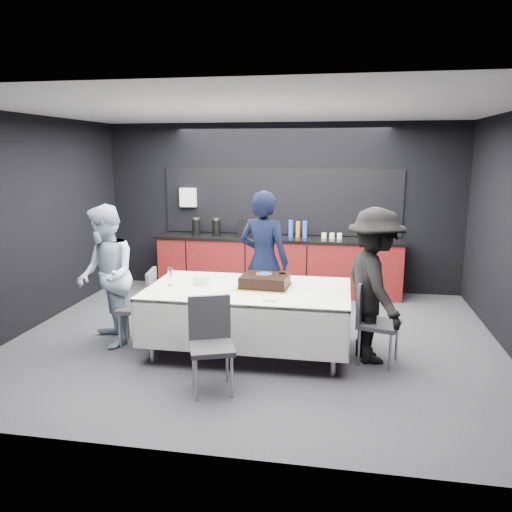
{
  "coord_description": "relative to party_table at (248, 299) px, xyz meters",
  "views": [
    {
      "loc": [
        1.06,
        -5.86,
        2.31
      ],
      "look_at": [
        0.0,
        0.1,
        1.05
      ],
      "focal_mm": 35.0,
      "sensor_mm": 36.0,
      "label": 1
    }
  ],
  "objects": [
    {
      "name": "plate_stack",
      "position": [
        -0.58,
        0.06,
        0.19
      ],
      "size": [
        0.19,
        0.19,
        0.1
      ],
      "primitive_type": "cylinder",
      "color": "white",
      "rests_on": "party_table"
    },
    {
      "name": "chair_near",
      "position": [
        -0.19,
        -0.98,
        -0.11
      ],
      "size": [
        0.54,
        0.54,
        0.92
      ],
      "color": "#333338",
      "rests_on": "ground"
    },
    {
      "name": "fork_pile",
      "position": [
        0.32,
        -0.47,
        0.15
      ],
      "size": [
        0.17,
        0.12,
        0.02
      ],
      "primitive_type": "cube",
      "rotation": [
        0.0,
        0.0,
        -0.19
      ],
      "color": "white",
      "rests_on": "party_table"
    },
    {
      "name": "champagne_flute",
      "position": [
        -0.92,
        -0.07,
        0.3
      ],
      "size": [
        0.06,
        0.06,
        0.22
      ],
      "color": "white",
      "rests_on": "party_table"
    },
    {
      "name": "person_center",
      "position": [
        0.05,
        0.78,
        0.28
      ],
      "size": [
        0.77,
        0.61,
        1.85
      ],
      "primitive_type": "imported",
      "rotation": [
        0.0,
        0.0,
        2.87
      ],
      "color": "black",
      "rests_on": "ground"
    },
    {
      "name": "kitchenette",
      "position": [
        -0.02,
        2.62,
        -0.1
      ],
      "size": [
        4.1,
        0.64,
        2.05
      ],
      "color": "#580D0E",
      "rests_on": "ground"
    },
    {
      "name": "chair_right",
      "position": [
        1.41,
        -0.05,
        -0.11
      ],
      "size": [
        0.52,
        0.52,
        0.92
      ],
      "color": "#333338",
      "rests_on": "ground"
    },
    {
      "name": "chair_left",
      "position": [
        -1.31,
        0.02,
        -0.11
      ],
      "size": [
        0.48,
        0.48,
        0.92
      ],
      "color": "#333338",
      "rests_on": "ground"
    },
    {
      "name": "loose_plate_near",
      "position": [
        -0.4,
        -0.44,
        0.14
      ],
      "size": [
        0.2,
        0.2,
        0.01
      ],
      "primitive_type": "cylinder",
      "color": "white",
      "rests_on": "party_table"
    },
    {
      "name": "party_table",
      "position": [
        0.0,
        0.0,
        0.0
      ],
      "size": [
        2.32,
        1.32,
        0.78
      ],
      "color": "#99999E",
      "rests_on": "ground"
    },
    {
      "name": "loose_plate_right_b",
      "position": [
        0.82,
        -0.23,
        0.14
      ],
      "size": [
        0.18,
        0.18,
        0.01
      ],
      "primitive_type": "cylinder",
      "color": "white",
      "rests_on": "party_table"
    },
    {
      "name": "room_shell",
      "position": [
        0.0,
        0.4,
        1.22
      ],
      "size": [
        6.04,
        5.04,
        2.82
      ],
      "color": "white",
      "rests_on": "ground"
    },
    {
      "name": "person_right",
      "position": [
        1.41,
        0.01,
        0.23
      ],
      "size": [
        0.97,
        1.27,
        1.73
      ],
      "primitive_type": "imported",
      "rotation": [
        0.0,
        0.0,
        1.9
      ],
      "color": "black",
      "rests_on": "ground"
    },
    {
      "name": "person_left",
      "position": [
        -1.73,
        -0.07,
        0.21
      ],
      "size": [
        1.01,
        1.05,
        1.71
      ],
      "primitive_type": "imported",
      "rotation": [
        0.0,
        0.0,
        -0.94
      ],
      "color": "#AAC0D6",
      "rests_on": "ground"
    },
    {
      "name": "cake_assembly",
      "position": [
        0.18,
        0.06,
        0.21
      ],
      "size": [
        0.6,
        0.5,
        0.18
      ],
      "color": "gold",
      "rests_on": "party_table"
    },
    {
      "name": "ground",
      "position": [
        0.0,
        0.4,
        -0.64
      ],
      "size": [
        6.0,
        6.0,
        0.0
      ],
      "primitive_type": "plane",
      "color": "#3C3C40",
      "rests_on": "ground"
    },
    {
      "name": "loose_plate_far",
      "position": [
        -0.03,
        0.46,
        0.14
      ],
      "size": [
        0.2,
        0.2,
        0.01
      ],
      "primitive_type": "cylinder",
      "color": "white",
      "rests_on": "party_table"
    },
    {
      "name": "loose_plate_right_a",
      "position": [
        0.69,
        0.17,
        0.14
      ],
      "size": [
        0.21,
        0.21,
        0.01
      ],
      "primitive_type": "cylinder",
      "color": "white",
      "rests_on": "party_table"
    }
  ]
}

